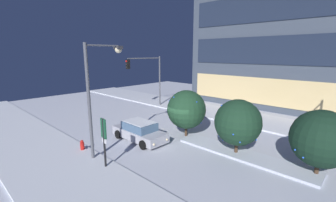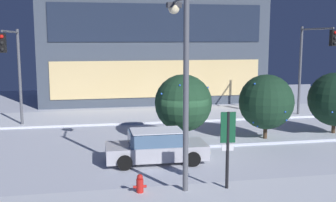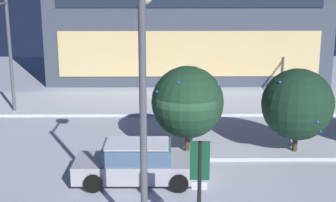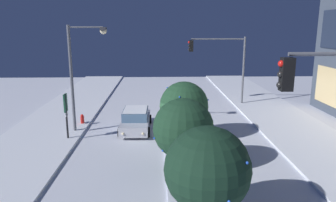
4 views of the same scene
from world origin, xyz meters
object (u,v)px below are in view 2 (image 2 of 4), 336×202
(car_near, at_px, (156,147))
(decorated_tree_left_of_median, at_px, (266,102))
(decorated_tree_median, at_px, (183,103))
(street_lamp_arched, at_px, (182,64))
(traffic_light_corner_far_left, at_px, (13,60))
(fire_hydrant, at_px, (140,185))
(traffic_light_corner_far_right, at_px, (313,55))
(parking_info_sign, at_px, (228,141))
(decorated_tree_right_of_median, at_px, (335,99))

(car_near, height_order, decorated_tree_left_of_median, decorated_tree_left_of_median)
(decorated_tree_median, xyz_separation_m, decorated_tree_left_of_median, (4.55, -0.40, -0.01))
(decorated_tree_median, bearing_deg, street_lamp_arched, -103.44)
(car_near, bearing_deg, traffic_light_corner_far_left, 135.46)
(fire_hydrant, height_order, decorated_tree_left_of_median, decorated_tree_left_of_median)
(fire_hydrant, bearing_deg, car_near, 72.64)
(street_lamp_arched, bearing_deg, traffic_light_corner_far_right, -45.75)
(traffic_light_corner_far_right, xyz_separation_m, parking_info_sign, (-10.04, -11.86, -2.55))
(traffic_light_corner_far_right, distance_m, street_lamp_arched, 16.05)
(decorated_tree_median, bearing_deg, car_near, -121.88)
(traffic_light_corner_far_left, bearing_deg, decorated_tree_median, 66.08)
(parking_info_sign, distance_m, decorated_tree_median, 7.36)
(traffic_light_corner_far_right, xyz_separation_m, decorated_tree_right_of_median, (-0.99, -4.41, -2.34))
(car_near, distance_m, traffic_light_corner_far_right, 14.74)
(parking_info_sign, bearing_deg, decorated_tree_median, 3.41)
(fire_hydrant, bearing_deg, decorated_tree_median, 65.77)
(car_near, relative_size, traffic_light_corner_far_right, 0.73)
(parking_info_sign, relative_size, decorated_tree_right_of_median, 0.81)
(street_lamp_arched, height_order, decorated_tree_median, street_lamp_arched)
(decorated_tree_right_of_median, bearing_deg, decorated_tree_left_of_median, -173.65)
(traffic_light_corner_far_right, relative_size, decorated_tree_median, 1.73)
(fire_hydrant, bearing_deg, decorated_tree_right_of_median, 30.70)
(car_near, height_order, decorated_tree_right_of_median, decorated_tree_right_of_median)
(traffic_light_corner_far_right, relative_size, parking_info_sign, 2.15)
(street_lamp_arched, relative_size, parking_info_sign, 2.39)
(decorated_tree_left_of_median, height_order, decorated_tree_right_of_median, decorated_tree_left_of_median)
(car_near, relative_size, parking_info_sign, 1.57)
(decorated_tree_left_of_median, distance_m, decorated_tree_right_of_median, 4.50)
(traffic_light_corner_far_left, xyz_separation_m, fire_hydrant, (5.98, -11.26, -3.96))
(decorated_tree_right_of_median, bearing_deg, car_near, -163.36)
(decorated_tree_right_of_median, bearing_deg, parking_info_sign, -140.51)
(traffic_light_corner_far_right, xyz_separation_m, street_lamp_arched, (-11.59, -11.11, 0.22))
(car_near, xyz_separation_m, street_lamp_arched, (0.41, -3.41, 3.98))
(fire_hydrant, relative_size, decorated_tree_right_of_median, 0.22)
(traffic_light_corner_far_left, relative_size, parking_info_sign, 2.06)
(parking_info_sign, relative_size, decorated_tree_left_of_median, 0.81)
(decorated_tree_median, bearing_deg, decorated_tree_left_of_median, -4.99)
(traffic_light_corner_far_left, height_order, parking_info_sign, traffic_light_corner_far_left)
(decorated_tree_left_of_median, bearing_deg, street_lamp_arched, -134.67)
(decorated_tree_median, relative_size, decorated_tree_left_of_median, 1.01)
(parking_info_sign, xyz_separation_m, decorated_tree_median, (0.03, 7.35, 0.27))
(fire_hydrant, bearing_deg, traffic_light_corner_far_right, 41.42)
(street_lamp_arched, bearing_deg, car_near, 7.25)
(traffic_light_corner_far_right, bearing_deg, car_near, -57.32)
(traffic_light_corner_far_right, height_order, decorated_tree_left_of_median, traffic_light_corner_far_right)
(traffic_light_corner_far_right, relative_size, decorated_tree_right_of_median, 1.75)
(traffic_light_corner_far_right, distance_m, decorated_tree_right_of_median, 5.08)
(decorated_tree_median, height_order, decorated_tree_left_of_median, decorated_tree_median)
(decorated_tree_median, relative_size, decorated_tree_right_of_median, 1.01)
(decorated_tree_left_of_median, bearing_deg, traffic_light_corner_far_left, 161.96)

